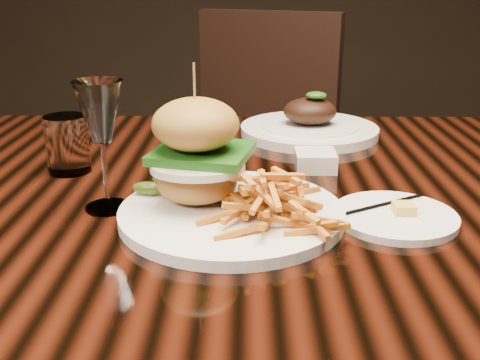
{
  "coord_description": "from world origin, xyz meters",
  "views": [
    {
      "loc": [
        -0.03,
        -0.8,
        1.05
      ],
      "look_at": [
        -0.04,
        -0.14,
        0.81
      ],
      "focal_mm": 42.0,
      "sensor_mm": 36.0,
      "label": 1
    }
  ],
  "objects_px": {
    "burger_plate": "(226,181)",
    "wine_glass": "(100,117)",
    "dining_table": "(266,232)",
    "far_dish": "(309,126)",
    "chair_far": "(254,150)"
  },
  "relations": [
    {
      "from": "wine_glass",
      "to": "dining_table",
      "type": "bearing_deg",
      "value": 22.15
    },
    {
      "from": "far_dish",
      "to": "chair_far",
      "type": "height_order",
      "value": "chair_far"
    },
    {
      "from": "dining_table",
      "to": "burger_plate",
      "type": "height_order",
      "value": "burger_plate"
    },
    {
      "from": "far_dish",
      "to": "chair_far",
      "type": "xyz_separation_m",
      "value": [
        -0.1,
        0.59,
        -0.23
      ]
    },
    {
      "from": "burger_plate",
      "to": "wine_glass",
      "type": "distance_m",
      "value": 0.18
    },
    {
      "from": "dining_table",
      "to": "wine_glass",
      "type": "height_order",
      "value": "wine_glass"
    },
    {
      "from": "wine_glass",
      "to": "far_dish",
      "type": "height_order",
      "value": "wine_glass"
    },
    {
      "from": "burger_plate",
      "to": "far_dish",
      "type": "distance_m",
      "value": 0.44
    },
    {
      "from": "burger_plate",
      "to": "chair_far",
      "type": "distance_m",
      "value": 1.03
    },
    {
      "from": "dining_table",
      "to": "far_dish",
      "type": "xyz_separation_m",
      "value": [
        0.09,
        0.29,
        0.09
      ]
    },
    {
      "from": "dining_table",
      "to": "burger_plate",
      "type": "relative_size",
      "value": 5.43
    },
    {
      "from": "wine_glass",
      "to": "chair_far",
      "type": "height_order",
      "value": "chair_far"
    },
    {
      "from": "dining_table",
      "to": "wine_glass",
      "type": "relative_size",
      "value": 9.12
    },
    {
      "from": "burger_plate",
      "to": "wine_glass",
      "type": "xyz_separation_m",
      "value": [
        -0.16,
        0.03,
        0.08
      ]
    },
    {
      "from": "dining_table",
      "to": "chair_far",
      "type": "xyz_separation_m",
      "value": [
        -0.01,
        0.88,
        -0.13
      ]
    }
  ]
}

